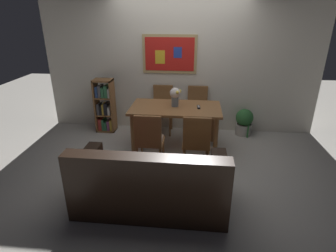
# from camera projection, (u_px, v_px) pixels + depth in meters

# --- Properties ---
(ground_plane) EXTENTS (12.00, 12.00, 0.00)m
(ground_plane) POSITION_uv_depth(u_px,v_px,m) (173.00, 158.00, 4.49)
(ground_plane) COLOR #B7B2A8
(wall_back_with_painting) EXTENTS (5.20, 0.14, 2.60)m
(wall_back_with_painting) POSITION_uv_depth(u_px,v_px,m) (180.00, 64.00, 5.20)
(wall_back_with_painting) COLOR silver
(wall_back_with_painting) RESTS_ON ground_plane
(dining_table) EXTENTS (1.49, 0.83, 0.76)m
(dining_table) POSITION_uv_depth(u_px,v_px,m) (175.00, 113.00, 4.59)
(dining_table) COLOR brown
(dining_table) RESTS_ON ground_plane
(dining_chair_near_right) EXTENTS (0.40, 0.41, 0.91)m
(dining_chair_near_right) POSITION_uv_depth(u_px,v_px,m) (196.00, 140.00, 3.91)
(dining_chair_near_right) COLOR brown
(dining_chair_near_right) RESTS_ON ground_plane
(dining_chair_far_left) EXTENTS (0.40, 0.41, 0.91)m
(dining_chair_far_left) POSITION_uv_depth(u_px,v_px,m) (163.00, 105.00, 5.33)
(dining_chair_far_left) COLOR brown
(dining_chair_far_left) RESTS_ON ground_plane
(dining_chair_near_left) EXTENTS (0.40, 0.41, 0.91)m
(dining_chair_near_left) POSITION_uv_depth(u_px,v_px,m) (149.00, 138.00, 3.97)
(dining_chair_near_left) COLOR brown
(dining_chair_near_left) RESTS_ON ground_plane
(dining_chair_far_right) EXTENTS (0.40, 0.41, 0.91)m
(dining_chair_far_right) POSITION_uv_depth(u_px,v_px,m) (197.00, 106.00, 5.27)
(dining_chair_far_right) COLOR brown
(dining_chair_far_right) RESTS_ON ground_plane
(leather_couch) EXTENTS (1.80, 0.84, 0.84)m
(leather_couch) POSITION_uv_depth(u_px,v_px,m) (151.00, 185.00, 3.27)
(leather_couch) COLOR black
(leather_couch) RESTS_ON ground_plane
(bookshelf) EXTENTS (0.36, 0.28, 1.04)m
(bookshelf) POSITION_uv_depth(u_px,v_px,m) (105.00, 107.00, 5.36)
(bookshelf) COLOR brown
(bookshelf) RESTS_ON ground_plane
(potted_ivy) EXTENTS (0.33, 0.34, 0.57)m
(potted_ivy) POSITION_uv_depth(u_px,v_px,m) (244.00, 122.00, 5.28)
(potted_ivy) COLOR #B2ADA3
(potted_ivy) RESTS_ON ground_plane
(flower_vase) EXTENTS (0.19, 0.19, 0.31)m
(flower_vase) POSITION_uv_depth(u_px,v_px,m) (175.00, 95.00, 4.51)
(flower_vase) COLOR slate
(flower_vase) RESTS_ON dining_table
(tv_remote) EXTENTS (0.05, 0.16, 0.02)m
(tv_remote) POSITION_uv_depth(u_px,v_px,m) (199.00, 107.00, 4.51)
(tv_remote) COLOR black
(tv_remote) RESTS_ON dining_table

